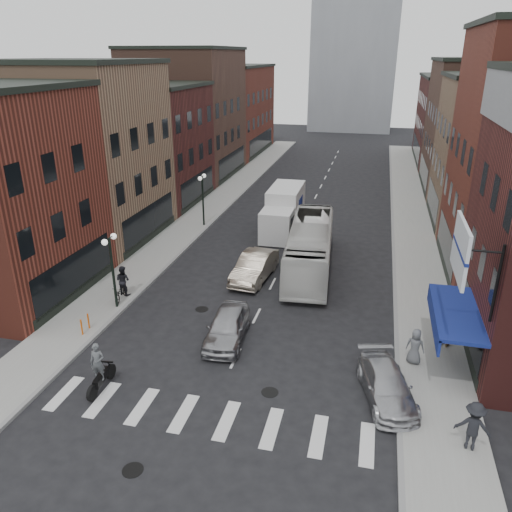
{
  "coord_description": "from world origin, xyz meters",
  "views": [
    {
      "loc": [
        5.35,
        -17.13,
        12.61
      ],
      "look_at": [
        -0.28,
        6.01,
        2.93
      ],
      "focal_mm": 35.0,
      "sensor_mm": 36.0,
      "label": 1
    }
  ],
  "objects_px": {
    "streetlamp_near": "(111,258)",
    "parked_bicycle": "(121,293)",
    "billboard_sign": "(463,251)",
    "ped_left_solo": "(123,280)",
    "motorcycle_rider": "(99,369)",
    "sedan_left_far": "(255,267)",
    "streetlamp_far": "(203,191)",
    "box_truck": "(283,211)",
    "curb_car": "(387,385)",
    "ped_right_c": "(415,346)",
    "ped_right_b": "(447,328)",
    "transit_bus": "(310,247)",
    "sedan_left_near": "(227,327)",
    "bike_rack": "(85,324)",
    "ped_right_a": "(473,426)"
  },
  "relations": [
    {
      "from": "billboard_sign",
      "to": "ped_right_a",
      "type": "xyz_separation_m",
      "value": [
        0.69,
        -2.99,
        -5.08
      ]
    },
    {
      "from": "motorcycle_rider",
      "to": "sedan_left_far",
      "type": "xyz_separation_m",
      "value": [
        3.46,
        11.86,
        -0.21
      ]
    },
    {
      "from": "ped_right_a",
      "to": "transit_bus",
      "type": "bearing_deg",
      "value": -51.69
    },
    {
      "from": "streetlamp_far",
      "to": "motorcycle_rider",
      "type": "distance_m",
      "value": 20.68
    },
    {
      "from": "transit_bus",
      "to": "sedan_left_far",
      "type": "height_order",
      "value": "transit_bus"
    },
    {
      "from": "parked_bicycle",
      "to": "ped_left_solo",
      "type": "xyz_separation_m",
      "value": [
        -0.21,
        0.66,
        0.41
      ]
    },
    {
      "from": "parked_bicycle",
      "to": "ped_right_c",
      "type": "relative_size",
      "value": 1.03
    },
    {
      "from": "parked_bicycle",
      "to": "streetlamp_far",
      "type": "bearing_deg",
      "value": 83.35
    },
    {
      "from": "billboard_sign",
      "to": "ped_right_b",
      "type": "bearing_deg",
      "value": 81.69
    },
    {
      "from": "parked_bicycle",
      "to": "ped_left_solo",
      "type": "distance_m",
      "value": 0.8
    },
    {
      "from": "parked_bicycle",
      "to": "motorcycle_rider",
      "type": "bearing_deg",
      "value": -74.59
    },
    {
      "from": "transit_bus",
      "to": "sedan_left_far",
      "type": "xyz_separation_m",
      "value": [
        -3.0,
        -2.22,
        -0.7
      ]
    },
    {
      "from": "streetlamp_near",
      "to": "box_truck",
      "type": "bearing_deg",
      "value": 66.6
    },
    {
      "from": "box_truck",
      "to": "parked_bicycle",
      "type": "height_order",
      "value": "box_truck"
    },
    {
      "from": "transit_bus",
      "to": "ped_right_b",
      "type": "xyz_separation_m",
      "value": [
        7.31,
        -7.59,
        -0.4
      ]
    },
    {
      "from": "streetlamp_near",
      "to": "ped_left_solo",
      "type": "relative_size",
      "value": 2.43
    },
    {
      "from": "sedan_left_far",
      "to": "ped_right_b",
      "type": "relative_size",
      "value": 2.56
    },
    {
      "from": "curb_car",
      "to": "motorcycle_rider",
      "type": "bearing_deg",
      "value": 175.59
    },
    {
      "from": "streetlamp_far",
      "to": "parked_bicycle",
      "type": "height_order",
      "value": "streetlamp_far"
    },
    {
      "from": "ped_right_b",
      "to": "ped_right_c",
      "type": "height_order",
      "value": "ped_right_b"
    },
    {
      "from": "box_truck",
      "to": "ped_right_c",
      "type": "bearing_deg",
      "value": -61.53
    },
    {
      "from": "motorcycle_rider",
      "to": "curb_car",
      "type": "bearing_deg",
      "value": 3.15
    },
    {
      "from": "streetlamp_far",
      "to": "curb_car",
      "type": "bearing_deg",
      "value": -52.73
    },
    {
      "from": "streetlamp_near",
      "to": "ped_right_b",
      "type": "height_order",
      "value": "streetlamp_near"
    },
    {
      "from": "sedan_left_near",
      "to": "parked_bicycle",
      "type": "distance_m",
      "value": 7.11
    },
    {
      "from": "motorcycle_rider",
      "to": "ped_left_solo",
      "type": "bearing_deg",
      "value": 103.56
    },
    {
      "from": "motorcycle_rider",
      "to": "sedan_left_near",
      "type": "xyz_separation_m",
      "value": [
        3.86,
        4.8,
        -0.27
      ]
    },
    {
      "from": "motorcycle_rider",
      "to": "ped_right_a",
      "type": "height_order",
      "value": "motorcycle_rider"
    },
    {
      "from": "box_truck",
      "to": "ped_right_b",
      "type": "height_order",
      "value": "box_truck"
    },
    {
      "from": "parked_bicycle",
      "to": "streetlamp_near",
      "type": "bearing_deg",
      "value": -88.67
    },
    {
      "from": "sedan_left_far",
      "to": "streetlamp_far",
      "type": "bearing_deg",
      "value": 131.28
    },
    {
      "from": "sedan_left_far",
      "to": "ped_right_b",
      "type": "bearing_deg",
      "value": -22.17
    },
    {
      "from": "streetlamp_far",
      "to": "box_truck",
      "type": "xyz_separation_m",
      "value": [
        6.23,
        0.39,
        -1.31
      ]
    },
    {
      "from": "box_truck",
      "to": "curb_car",
      "type": "distance_m",
      "value": 20.2
    },
    {
      "from": "billboard_sign",
      "to": "streetlamp_near",
      "type": "bearing_deg",
      "value": 167.65
    },
    {
      "from": "sedan_left_near",
      "to": "curb_car",
      "type": "relative_size",
      "value": 1.01
    },
    {
      "from": "transit_bus",
      "to": "bike_rack",
      "type": "bearing_deg",
      "value": -136.46
    },
    {
      "from": "streetlamp_near",
      "to": "parked_bicycle",
      "type": "relative_size",
      "value": 2.47
    },
    {
      "from": "transit_bus",
      "to": "ped_right_b",
      "type": "relative_size",
      "value": 5.71
    },
    {
      "from": "motorcycle_rider",
      "to": "box_truck",
      "type": "bearing_deg",
      "value": 72.77
    },
    {
      "from": "box_truck",
      "to": "parked_bicycle",
      "type": "bearing_deg",
      "value": -115.22
    },
    {
      "from": "motorcycle_rider",
      "to": "curb_car",
      "type": "height_order",
      "value": "motorcycle_rider"
    },
    {
      "from": "curb_car",
      "to": "ped_left_solo",
      "type": "height_order",
      "value": "ped_left_solo"
    },
    {
      "from": "sedan_left_near",
      "to": "curb_car",
      "type": "bearing_deg",
      "value": -24.62
    },
    {
      "from": "motorcycle_rider",
      "to": "parked_bicycle",
      "type": "xyz_separation_m",
      "value": [
        -2.84,
        7.17,
        -0.41
      ]
    },
    {
      "from": "ped_right_b",
      "to": "bike_rack",
      "type": "bearing_deg",
      "value": 33.79
    },
    {
      "from": "ped_right_c",
      "to": "ped_left_solo",
      "type": "bearing_deg",
      "value": 3.11
    },
    {
      "from": "box_truck",
      "to": "transit_bus",
      "type": "bearing_deg",
      "value": -66.52
    },
    {
      "from": "box_truck",
      "to": "curb_car",
      "type": "xyz_separation_m",
      "value": [
        7.67,
        -18.66,
        -0.99
      ]
    },
    {
      "from": "transit_bus",
      "to": "ped_right_a",
      "type": "bearing_deg",
      "value": -66.41
    }
  ]
}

